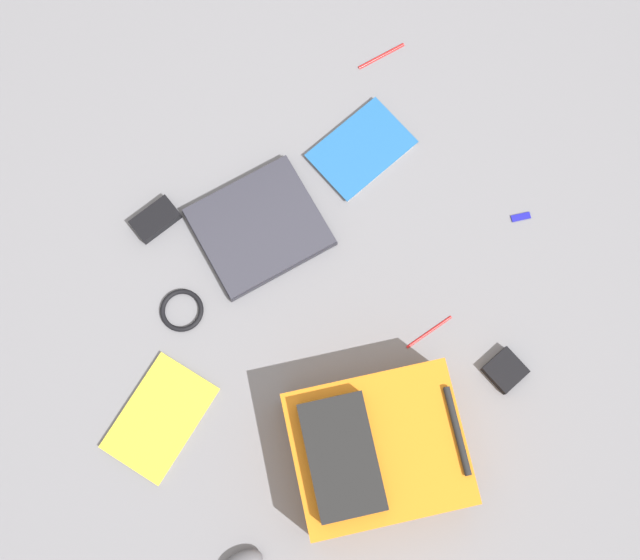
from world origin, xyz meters
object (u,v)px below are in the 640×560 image
Objects in this scene: cable_coil at (182,310)px; usb_stick at (521,217)px; pen_black at (429,332)px; pen_blue at (381,55)px; book_comic at (361,149)px; earbud_pouch at (505,370)px; book_manual at (160,418)px; power_brick at (155,220)px; laptop at (259,227)px; backpack at (375,449)px.

cable_coil reaches higher than usb_stick.
pen_blue is (-0.72, 0.30, 0.00)m from pen_black.
book_comic is 3.34× the size of earbud_pouch.
earbud_pouch is at bearing 67.47° from book_manual.
book_manual is at bearing -26.48° from power_brick.
book_comic is at bearing 98.89° from laptop.
cable_coil is at bearing -12.50° from power_brick.
pen_blue is 1.69× the size of earbud_pouch.
earbud_pouch reaches higher than book_comic.
cable_coil is 2.19× the size of usb_stick.
pen_blue is (-0.90, 0.57, -0.08)m from backpack.
book_manual is at bearing -128.61° from backpack.
backpack is 0.34m from pen_black.
usb_stick is (0.37, 0.27, -0.00)m from book_comic.
usb_stick is (0.23, 0.89, -0.00)m from cable_coil.
cable_coil is 0.92m from usb_stick.
backpack is at bearing -32.48° from pen_blue.
pen_black and usb_stick have the same top height.
pen_blue is (-0.27, 0.54, -0.01)m from laptop.
laptop is 3.73× the size of earbud_pouch.
earbud_pouch is 1.67× the size of usb_stick.
pen_blue is at bearing 147.52° from backpack.
book_manual is 2.73× the size of power_brick.
pen_blue is at bearing 137.78° from book_comic.
pen_black is 0.97× the size of pen_blue.
pen_black is 0.21m from earbud_pouch.
earbud_pouch is at bearing -39.41° from usb_stick.
backpack is 0.79m from book_comic.
book_manual is 2.92× the size of cable_coil.
book_comic is at bearing -179.49° from earbud_pouch.
cable_coil is (0.09, -0.28, -0.01)m from laptop.
power_brick is at bearing 153.52° from book_manual.
book_manual is 2.33× the size of pen_black.
book_manual is 2.27× the size of pen_blue.
power_brick is (-0.16, -0.23, -0.00)m from laptop.
power_brick is at bearing -100.16° from book_comic.
earbud_pouch reaches higher than usb_stick.
book_comic reaches higher than usb_stick.
book_comic is 0.58m from power_brick.
earbud_pouch reaches higher than book_manual.
book_manual is at bearing -39.29° from cable_coil.
backpack is 0.40m from earbud_pouch.
laptop reaches higher than pen_black.
backpack is 3.99× the size of power_brick.
pen_blue is (-0.21, 0.19, -0.00)m from book_comic.
earbud_pouch is at bearing 49.03° from cable_coil.
cable_coil reaches higher than pen_blue.
laptop is 0.55m from book_manual.
backpack reaches higher than usb_stick.
book_manual is (0.36, -0.80, -0.00)m from book_comic.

